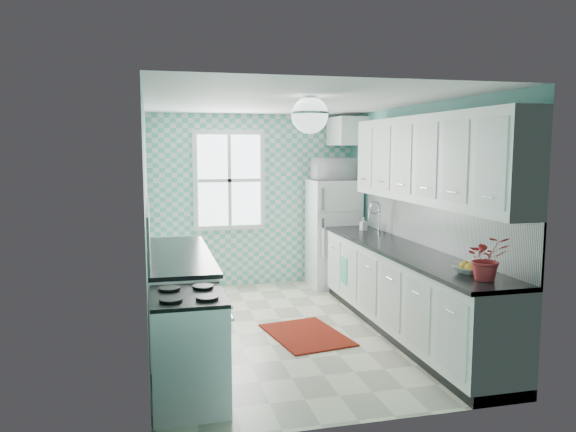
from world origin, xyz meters
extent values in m
cube|color=beige|center=(0.00, 0.00, -0.01)|extent=(3.00, 4.40, 0.02)
cube|color=white|center=(0.00, 0.00, 2.51)|extent=(3.00, 4.40, 0.02)
cube|color=#5EA69B|center=(0.00, 2.21, 1.25)|extent=(3.00, 0.02, 2.50)
cube|color=#5EA69B|center=(0.00, -2.21, 1.25)|extent=(3.00, 0.02, 2.50)
cube|color=#5EA69B|center=(-1.51, 0.00, 1.25)|extent=(0.02, 4.40, 2.50)
cube|color=#5EA69B|center=(1.51, 0.00, 1.25)|extent=(0.02, 4.40, 2.50)
cube|color=#61C6AD|center=(0.00, 2.19, 1.25)|extent=(3.00, 0.01, 2.50)
cube|color=white|center=(-0.35, 2.17, 1.55)|extent=(1.04, 0.05, 1.44)
cube|color=white|center=(-0.35, 2.15, 1.55)|extent=(0.90, 0.02, 1.30)
cube|color=white|center=(1.49, -0.40, 1.20)|extent=(0.02, 3.60, 0.51)
cube|color=white|center=(-1.49, -0.07, 1.20)|extent=(0.02, 2.15, 0.51)
cube|color=white|center=(1.33, -0.60, 1.90)|extent=(0.33, 3.20, 0.90)
cube|color=white|center=(1.30, 1.83, 2.25)|extent=(0.40, 0.74, 0.40)
cylinder|color=silver|center=(0.00, -0.80, 2.48)|extent=(0.14, 0.14, 0.04)
cylinder|color=silver|center=(0.00, -0.80, 2.41)|extent=(0.02, 0.02, 0.12)
sphere|color=white|center=(0.00, -0.80, 2.32)|extent=(0.34, 0.34, 0.34)
cube|color=white|center=(1.20, -0.40, 0.45)|extent=(0.60, 3.60, 0.90)
cube|color=black|center=(1.19, -0.40, 0.92)|extent=(0.63, 3.60, 0.04)
cube|color=white|center=(-1.20, -0.07, 0.45)|extent=(0.60, 2.15, 0.90)
cube|color=black|center=(-1.19, -0.07, 0.92)|extent=(0.63, 2.15, 0.04)
cube|color=white|center=(1.11, 1.80, 0.78)|extent=(0.68, 0.64, 1.56)
cube|color=silver|center=(1.11, 1.48, 1.14)|extent=(0.66, 0.01, 0.02)
cube|color=silver|center=(0.84, 1.46, 1.32)|extent=(0.03, 0.03, 0.30)
cube|color=silver|center=(0.84, 1.46, 0.78)|extent=(0.03, 0.03, 0.54)
cube|color=white|center=(-1.20, -1.57, 0.44)|extent=(0.57, 0.73, 0.86)
cube|color=black|center=(-1.20, -1.57, 0.87)|extent=(0.57, 0.73, 0.03)
cube|color=black|center=(-0.91, -1.57, 0.50)|extent=(0.01, 0.48, 0.29)
cube|color=silver|center=(1.20, 0.69, 0.92)|extent=(0.44, 0.37, 0.12)
cylinder|color=silver|center=(1.36, 0.69, 1.12)|extent=(0.02, 0.02, 0.30)
torus|color=silver|center=(1.30, 0.69, 1.31)|extent=(0.16, 0.02, 0.16)
cube|color=#65070F|center=(0.14, -0.23, 0.01)|extent=(0.88, 1.14, 0.02)
cube|color=#66B69F|center=(0.89, 0.68, 0.48)|extent=(0.07, 0.22, 0.33)
imported|color=white|center=(1.20, -1.64, 0.97)|extent=(0.32, 0.32, 0.06)
imported|color=#AD0802|center=(1.20, -1.89, 1.13)|extent=(0.40, 0.36, 0.37)
imported|color=#9FB0BE|center=(1.25, 0.97, 1.03)|extent=(0.09, 0.09, 0.17)
imported|color=white|center=(1.11, 1.80, 1.72)|extent=(0.60, 0.42, 0.32)
camera|label=1|loc=(-1.46, -5.87, 2.03)|focal=35.00mm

